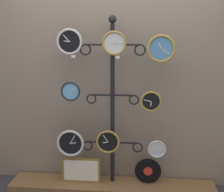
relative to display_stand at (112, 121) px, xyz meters
The scene contains 15 objects.
shop_wall 0.68m from the display_stand, 90.00° to the left, with size 4.40×0.04×2.80m.
low_shelf 0.71m from the display_stand, 90.00° to the right, with size 2.20×0.36×0.06m.
display_stand is the anchor object (origin of this frame).
clock_top_left 0.93m from the display_stand, 169.69° to the right, with size 0.26×0.04×0.26m.
clock_top_center 0.82m from the display_stand, 75.69° to the right, with size 0.24×0.04×0.24m.
clock_top_right 0.91m from the display_stand, 11.73° to the right, with size 0.27×0.04×0.27m.
clock_middle_left 0.54m from the display_stand, 169.17° to the right, with size 0.20×0.04×0.20m.
clock_middle_right 0.48m from the display_stand, 15.11° to the right, with size 0.21×0.04×0.21m.
clock_bottom_left 0.50m from the display_stand, 166.48° to the right, with size 0.29×0.04×0.29m.
clock_bottom_center 0.22m from the display_stand, 113.80° to the right, with size 0.25×0.04×0.25m.
clock_bottom_right 0.54m from the display_stand, 11.11° to the right, with size 0.19×0.04×0.19m.
vinyl_record 0.66m from the display_stand, ahead, with size 0.28×0.01×0.28m.
picture_frame 0.64m from the display_stand, 168.85° to the right, with size 0.42×0.02×0.27m.
price_tag_upper 0.79m from the display_stand, 168.55° to the right, with size 0.04×0.00×0.03m.
price_tag_mid 0.69m from the display_stand, 61.15° to the right, with size 0.04×0.00×0.03m.
Camera 1 is at (0.30, -2.74, 1.66)m, focal length 50.00 mm.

